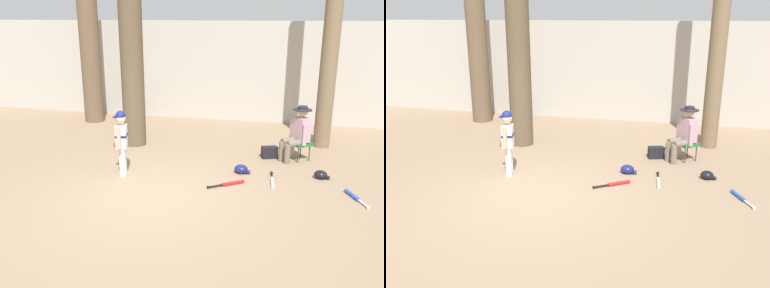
% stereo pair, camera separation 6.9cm
% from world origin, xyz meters
% --- Properties ---
extents(ground_plane, '(60.00, 60.00, 0.00)m').
position_xyz_m(ground_plane, '(0.00, 0.00, 0.00)').
color(ground_plane, '#897056').
extents(concrete_back_wall, '(18.00, 0.36, 2.89)m').
position_xyz_m(concrete_back_wall, '(0.00, 6.02, 1.44)').
color(concrete_back_wall, '#ADA89E').
rests_on(concrete_back_wall, ground).
extents(tree_near_player, '(0.87, 0.87, 6.63)m').
position_xyz_m(tree_near_player, '(-1.40, 2.89, 2.86)').
color(tree_near_player, brown).
rests_on(tree_near_player, ground).
extents(tree_behind_spectator, '(0.57, 0.57, 5.87)m').
position_xyz_m(tree_behind_spectator, '(3.04, 3.81, 2.64)').
color(tree_behind_spectator, brown).
rests_on(tree_behind_spectator, ground).
extents(young_ballplayer, '(0.42, 0.57, 1.31)m').
position_xyz_m(young_ballplayer, '(-0.90, 0.93, 0.74)').
color(young_ballplayer, white).
rests_on(young_ballplayer, ground).
extents(folding_stool, '(0.56, 0.56, 0.41)m').
position_xyz_m(folding_stool, '(2.52, 2.67, 0.36)').
color(folding_stool, '#196B2D').
rests_on(folding_stool, ground).
extents(seated_spectator, '(0.65, 0.61, 1.20)m').
position_xyz_m(seated_spectator, '(2.45, 2.61, 0.64)').
color(seated_spectator, '#6B6051').
rests_on(seated_spectator, ground).
extents(handbag_beside_stool, '(0.38, 0.28, 0.26)m').
position_xyz_m(handbag_beside_stool, '(1.88, 2.63, 0.13)').
color(handbag_beside_stool, black).
rests_on(handbag_beside_stool, ground).
extents(tree_far_left, '(0.75, 0.75, 5.93)m').
position_xyz_m(tree_far_left, '(-3.43, 4.78, 2.61)').
color(tree_far_left, brown).
rests_on(tree_far_left, ground).
extents(bat_aluminum_silver, '(0.13, 0.72, 0.07)m').
position_xyz_m(bat_aluminum_silver, '(2.03, 1.19, 0.03)').
color(bat_aluminum_silver, '#B7BCC6').
rests_on(bat_aluminum_silver, ground).
extents(bat_red_barrel, '(0.65, 0.50, 0.07)m').
position_xyz_m(bat_red_barrel, '(1.27, 0.90, 0.03)').
color(bat_red_barrel, red).
rests_on(bat_red_barrel, ground).
extents(bat_blue_youth, '(0.34, 0.67, 0.07)m').
position_xyz_m(bat_blue_youth, '(3.45, 0.84, 0.03)').
color(bat_blue_youth, '#2347AD').
rests_on(bat_blue_youth, ground).
extents(batting_helmet_black, '(0.30, 0.23, 0.17)m').
position_xyz_m(batting_helmet_black, '(2.93, 1.65, 0.07)').
color(batting_helmet_black, black).
rests_on(batting_helmet_black, ground).
extents(batting_helmet_navy, '(0.32, 0.25, 0.19)m').
position_xyz_m(batting_helmet_navy, '(1.39, 1.57, 0.08)').
color(batting_helmet_navy, navy).
rests_on(batting_helmet_navy, ground).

